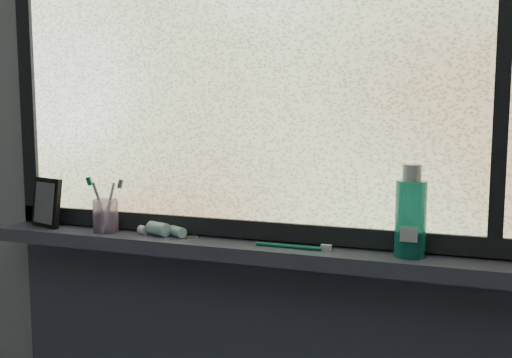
{
  "coord_description": "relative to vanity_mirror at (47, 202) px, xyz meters",
  "views": [
    {
      "loc": [
        0.52,
        -0.19,
        1.38
      ],
      "look_at": [
        0.07,
        1.05,
        1.22
      ],
      "focal_mm": 40.0,
      "sensor_mm": 36.0,
      "label": 1
    }
  ],
  "objects": [
    {
      "name": "vanity_mirror",
      "position": [
        0.0,
        0.0,
        0.0
      ],
      "size": [
        0.13,
        0.09,
        0.15
      ],
      "primitive_type": "cube",
      "rotation": [
        0.0,
        0.0,
        -0.28
      ],
      "color": "black",
      "rests_on": "windowsill"
    },
    {
      "name": "wall_back",
      "position": [
        0.69,
        0.07,
        0.15
      ],
      "size": [
        3.0,
        0.01,
        2.5
      ],
      "primitive_type": "cube",
      "color": "#9EA3A8",
      "rests_on": "ground"
    },
    {
      "name": "frame_bottom",
      "position": [
        0.69,
        0.05,
        -0.05
      ],
      "size": [
        1.6,
        0.03,
        0.05
      ],
      "primitive_type": "cube",
      "color": "black",
      "rests_on": "windowsill"
    },
    {
      "name": "frame_left",
      "position": [
        -0.09,
        0.05,
        0.43
      ],
      "size": [
        0.05,
        0.03,
        1.1
      ],
      "primitive_type": "cube",
      "color": "black",
      "rests_on": "wall_back"
    },
    {
      "name": "mouthwash_bottle",
      "position": [
        1.09,
        0.0,
        0.04
      ],
      "size": [
        0.09,
        0.09,
        0.19
      ],
      "primitive_type": "cylinder",
      "rotation": [
        0.0,
        0.0,
        -0.24
      ],
      "color": "teal",
      "rests_on": "windowsill"
    },
    {
      "name": "frame_mullion",
      "position": [
        1.29,
        0.05,
        0.43
      ],
      "size": [
        0.03,
        0.03,
        1.0
      ],
      "primitive_type": "cube",
      "color": "black",
      "rests_on": "wall_back"
    },
    {
      "name": "window_pane",
      "position": [
        0.69,
        0.05,
        0.43
      ],
      "size": [
        1.5,
        0.01,
        1.0
      ],
      "primitive_type": "cube",
      "color": "silver",
      "rests_on": "wall_back"
    },
    {
      "name": "toothpaste_tube",
      "position": [
        0.41,
        0.0,
        -0.06
      ],
      "size": [
        0.22,
        0.13,
        0.04
      ],
      "primitive_type": null,
      "rotation": [
        0.0,
        0.0,
        -0.43
      ],
      "color": "white",
      "rests_on": "windowsill"
    },
    {
      "name": "windowsill",
      "position": [
        0.69,
        -0.0,
        -0.1
      ],
      "size": [
        1.62,
        0.14,
        0.04
      ],
      "primitive_type": "cube",
      "color": "#434659",
      "rests_on": "wall_back"
    },
    {
      "name": "toothbrush_lying",
      "position": [
        0.79,
        -0.02,
        -0.07
      ],
      "size": [
        0.22,
        0.02,
        0.01
      ],
      "primitive_type": null,
      "rotation": [
        0.0,
        0.0,
        -0.01
      ],
      "color": "#0C7154",
      "rests_on": "windowsill"
    },
    {
      "name": "toothbrush_cup",
      "position": [
        0.22,
        -0.01,
        -0.03
      ],
      "size": [
        0.09,
        0.09,
        0.1
      ],
      "primitive_type": "cylinder",
      "rotation": [
        0.0,
        0.0,
        0.32
      ],
      "color": "#D0A9E0",
      "rests_on": "windowsill"
    }
  ]
}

